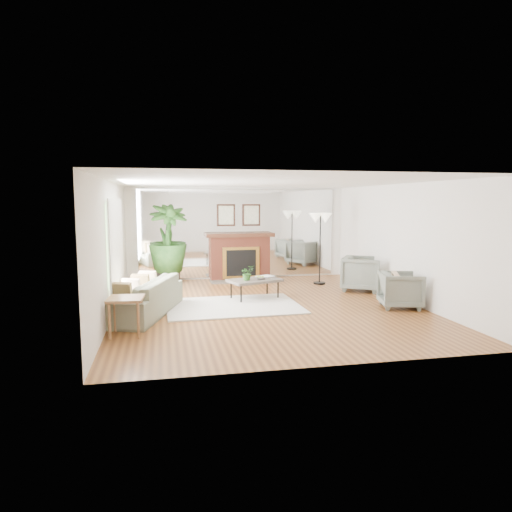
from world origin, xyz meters
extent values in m
plane|color=brown|center=(0.00, 0.00, 0.00)|extent=(7.00, 7.00, 0.00)
cube|color=silver|center=(-2.99, 0.00, 1.25)|extent=(0.02, 7.00, 2.50)
cube|color=silver|center=(2.99, 0.00, 1.25)|extent=(0.02, 7.00, 2.50)
cube|color=silver|center=(0.00, 3.49, 1.25)|extent=(6.00, 0.02, 2.50)
cube|color=silver|center=(0.00, 3.47, 1.25)|extent=(5.40, 0.04, 2.40)
cube|color=#B2E09E|center=(-2.96, 0.40, 1.35)|extent=(0.04, 2.40, 1.50)
cube|color=brown|center=(0.00, 3.28, 0.60)|extent=(1.60, 0.40, 1.20)
cube|color=gold|center=(0.00, 3.07, 0.48)|extent=(1.00, 0.04, 0.85)
cube|color=black|center=(0.00, 3.05, 0.48)|extent=(0.80, 0.04, 0.70)
cube|color=brown|center=(0.00, 2.93, 0.01)|extent=(1.70, 0.55, 0.03)
cube|color=#4A2517|center=(0.00, 3.26, 1.22)|extent=(1.85, 0.46, 0.10)
cube|color=black|center=(-0.35, 3.43, 1.75)|extent=(0.50, 0.04, 0.60)
cube|color=black|center=(0.35, 3.43, 1.75)|extent=(0.50, 0.04, 0.60)
cube|color=silver|center=(-0.68, 0.07, 0.01)|extent=(2.71, 1.96, 0.03)
cube|color=brown|center=(-0.11, 0.69, 0.41)|extent=(1.25, 0.96, 0.06)
cylinder|color=black|center=(-0.47, 0.33, 0.19)|extent=(0.03, 0.03, 0.39)
cylinder|color=black|center=(0.40, 0.61, 0.19)|extent=(0.03, 0.03, 0.39)
cylinder|color=black|center=(-0.62, 0.76, 0.19)|extent=(0.03, 0.03, 0.39)
cylinder|color=black|center=(0.25, 1.05, 0.19)|extent=(0.03, 0.03, 0.39)
imported|color=gray|center=(-2.45, -0.24, 0.34)|extent=(1.58, 2.49, 0.68)
imported|color=gray|center=(2.60, 1.12, 0.41)|extent=(1.23, 1.22, 0.82)
imported|color=gray|center=(2.60, -0.68, 0.36)|extent=(0.96, 0.95, 0.72)
cube|color=#95653B|center=(-2.65, -1.55, 0.60)|extent=(0.58, 0.58, 0.04)
cylinder|color=#95653B|center=(-2.88, -1.75, 0.29)|extent=(0.04, 0.04, 0.58)
cylinder|color=#95653B|center=(-2.45, -1.78, 0.29)|extent=(0.04, 0.04, 0.58)
cylinder|color=#95653B|center=(-2.85, -1.31, 0.29)|extent=(0.04, 0.04, 0.58)
cylinder|color=#95653B|center=(-2.42, -1.35, 0.29)|extent=(0.04, 0.04, 0.58)
cylinder|color=black|center=(-1.92, 3.10, 0.21)|extent=(0.60, 0.60, 0.43)
imported|color=#396C27|center=(-1.92, 3.10, 1.18)|extent=(1.20, 1.20, 1.76)
cylinder|color=black|center=(1.89, 2.15, 0.02)|extent=(0.31, 0.31, 0.04)
cylinder|color=black|center=(1.89, 2.15, 0.88)|extent=(0.03, 0.03, 1.76)
cone|color=white|center=(1.76, 2.15, 1.71)|extent=(0.33, 0.33, 0.24)
cone|color=white|center=(2.03, 2.15, 1.71)|extent=(0.33, 0.33, 0.24)
imported|color=#396C27|center=(-0.29, 0.60, 0.60)|extent=(0.35, 0.33, 0.32)
imported|color=#95653B|center=(0.02, 0.68, 0.47)|extent=(0.26, 0.26, 0.06)
imported|color=#95653B|center=(0.15, 0.91, 0.45)|extent=(0.33, 0.36, 0.02)
camera|label=1|loc=(-2.05, -8.89, 2.13)|focal=32.00mm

